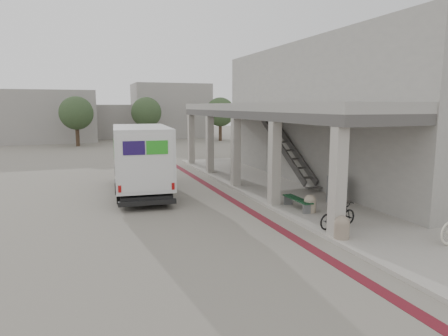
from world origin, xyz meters
name	(u,v)px	position (x,y,z in m)	size (l,w,h in m)	color
ground	(228,215)	(0.00, 0.00, 0.00)	(120.00, 120.00, 0.00)	slate
bike_lane_stripe	(233,201)	(1.00, 2.00, 0.01)	(0.35, 40.00, 0.01)	#5A121B
sidewalk	(323,204)	(4.00, 0.00, 0.06)	(4.40, 28.00, 0.12)	gray
transit_building	(322,116)	(6.83, 4.50, 3.40)	(7.60, 17.00, 7.00)	gray
distant_backdrop	(96,116)	(-2.84, 35.89, 2.70)	(28.00, 10.00, 6.50)	gray
tree_left	(76,113)	(-5.00, 28.00, 3.18)	(3.20, 3.20, 4.80)	#38281C
tree_mid	(146,112)	(2.00, 30.00, 3.18)	(3.20, 3.20, 4.80)	#38281C
tree_right	(220,112)	(10.00, 29.00, 3.18)	(3.20, 3.20, 4.80)	#38281C
fedex_truck	(141,157)	(-2.33, 4.97, 1.62)	(2.78, 7.28, 3.04)	black
bench	(298,202)	(2.60, -0.45, 0.40)	(0.37, 1.68, 0.39)	slate
bollard_near	(342,227)	(2.10, -3.78, 0.45)	(0.45, 0.45, 0.67)	gray
bollard_far	(310,203)	(2.79, -0.99, 0.44)	(0.43, 0.43, 0.64)	gray
utility_cabinet	(337,190)	(4.46, -0.25, 0.66)	(0.48, 0.65, 1.08)	slate
bicycle_black	(338,215)	(2.62, -2.86, 0.52)	(0.53, 1.52, 0.80)	black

